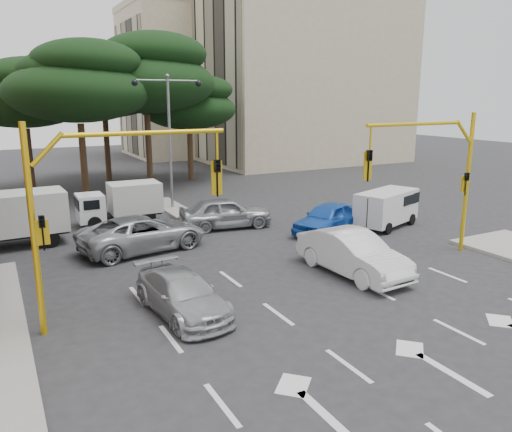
{
  "coord_description": "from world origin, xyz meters",
  "views": [
    {
      "loc": [
        -9.41,
        -12.44,
        6.61
      ],
      "look_at": [
        0.47,
        6.1,
        1.6
      ],
      "focal_mm": 35.0,
      "sensor_mm": 36.0,
      "label": 1
    }
  ],
  "objects_px": {
    "signal_mast_left": "(99,195)",
    "box_truck_b": "(120,204)",
    "street_lamp_center": "(169,118)",
    "car_silver_cross_b": "(225,212)",
    "box_truck_a": "(9,221)",
    "signal_mast_right": "(439,166)",
    "car_silver_cross_a": "(143,233)",
    "car_white_hatch": "(353,253)",
    "car_blue_compact": "(328,218)",
    "van_white": "(386,209)",
    "car_silver_wagon": "(182,294)"
  },
  "relations": [
    {
      "from": "signal_mast_left",
      "to": "box_truck_b",
      "type": "xyz_separation_m",
      "value": [
        3.23,
        11.95,
        -2.8
      ]
    },
    {
      "from": "street_lamp_center",
      "to": "car_silver_cross_b",
      "type": "bearing_deg",
      "value": -79.73
    },
    {
      "from": "box_truck_b",
      "to": "box_truck_a",
      "type": "bearing_deg",
      "value": 112.49
    },
    {
      "from": "signal_mast_right",
      "to": "box_truck_b",
      "type": "bearing_deg",
      "value": 130.97
    },
    {
      "from": "car_silver_cross_a",
      "to": "signal_mast_left",
      "type": "bearing_deg",
      "value": 146.27
    },
    {
      "from": "car_silver_cross_a",
      "to": "car_white_hatch",
      "type": "bearing_deg",
      "value": -147.27
    },
    {
      "from": "car_silver_cross_a",
      "to": "box_truck_a",
      "type": "bearing_deg",
      "value": 48.44
    },
    {
      "from": "car_silver_cross_a",
      "to": "box_truck_a",
      "type": "relative_size",
      "value": 1.11
    },
    {
      "from": "car_silver_cross_a",
      "to": "street_lamp_center",
      "type": "bearing_deg",
      "value": -37.14
    },
    {
      "from": "car_blue_compact",
      "to": "car_silver_cross_b",
      "type": "xyz_separation_m",
      "value": [
        -4.1,
        3.29,
        0.06
      ]
    },
    {
      "from": "van_white",
      "to": "box_truck_a",
      "type": "relative_size",
      "value": 0.77
    },
    {
      "from": "box_truck_a",
      "to": "car_white_hatch",
      "type": "bearing_deg",
      "value": -133.92
    },
    {
      "from": "street_lamp_center",
      "to": "car_silver_wagon",
      "type": "height_order",
      "value": "street_lamp_center"
    },
    {
      "from": "signal_mast_right",
      "to": "car_silver_wagon",
      "type": "bearing_deg",
      "value": -177.42
    },
    {
      "from": "signal_mast_right",
      "to": "car_white_hatch",
      "type": "bearing_deg",
      "value": -177.9
    },
    {
      "from": "car_silver_cross_a",
      "to": "van_white",
      "type": "bearing_deg",
      "value": -108.41
    },
    {
      "from": "signal_mast_left",
      "to": "car_silver_wagon",
      "type": "height_order",
      "value": "signal_mast_left"
    },
    {
      "from": "car_white_hatch",
      "to": "car_silver_cross_b",
      "type": "xyz_separation_m",
      "value": [
        -1.36,
        8.65,
        -0.01
      ]
    },
    {
      "from": "car_silver_wagon",
      "to": "box_truck_a",
      "type": "distance_m",
      "value": 11.27
    },
    {
      "from": "car_blue_compact",
      "to": "car_silver_cross_a",
      "type": "height_order",
      "value": "car_silver_cross_a"
    },
    {
      "from": "signal_mast_right",
      "to": "car_silver_cross_a",
      "type": "distance_m",
      "value": 12.92
    },
    {
      "from": "signal_mast_left",
      "to": "van_white",
      "type": "height_order",
      "value": "signal_mast_left"
    },
    {
      "from": "car_blue_compact",
      "to": "box_truck_a",
      "type": "xyz_separation_m",
      "value": [
        -14.1,
        4.65,
        0.49
      ]
    },
    {
      "from": "car_silver_wagon",
      "to": "box_truck_b",
      "type": "xyz_separation_m",
      "value": [
        1.03,
        12.47,
        0.44
      ]
    },
    {
      "from": "street_lamp_center",
      "to": "van_white",
      "type": "xyz_separation_m",
      "value": [
        8.5,
        -9.28,
        -4.46
      ]
    },
    {
      "from": "box_truck_a",
      "to": "box_truck_b",
      "type": "distance_m",
      "value": 5.82
    },
    {
      "from": "car_blue_compact",
      "to": "car_silver_cross_b",
      "type": "relative_size",
      "value": 0.92
    },
    {
      "from": "box_truck_a",
      "to": "car_silver_cross_a",
      "type": "bearing_deg",
      "value": -124.45
    },
    {
      "from": "car_blue_compact",
      "to": "van_white",
      "type": "distance_m",
      "value": 3.44
    },
    {
      "from": "box_truck_b",
      "to": "signal_mast_right",
      "type": "bearing_deg",
      "value": -137.74
    },
    {
      "from": "car_silver_wagon",
      "to": "car_silver_cross_b",
      "type": "distance_m",
      "value": 10.61
    },
    {
      "from": "box_truck_b",
      "to": "car_silver_cross_b",
      "type": "bearing_deg",
      "value": -125.85
    },
    {
      "from": "car_silver_cross_b",
      "to": "box_truck_b",
      "type": "relative_size",
      "value": 1.09
    },
    {
      "from": "street_lamp_center",
      "to": "car_silver_cross_b",
      "type": "distance_m",
      "value": 7.26
    },
    {
      "from": "box_truck_a",
      "to": "car_silver_cross_b",
      "type": "bearing_deg",
      "value": -100.29
    },
    {
      "from": "box_truck_b",
      "to": "car_silver_wagon",
      "type": "bearing_deg",
      "value": 176.57
    },
    {
      "from": "car_silver_cross_b",
      "to": "box_truck_a",
      "type": "height_order",
      "value": "box_truck_a"
    },
    {
      "from": "signal_mast_left",
      "to": "car_silver_cross_b",
      "type": "height_order",
      "value": "signal_mast_left"
    },
    {
      "from": "car_silver_wagon",
      "to": "box_truck_a",
      "type": "relative_size",
      "value": 0.88
    },
    {
      "from": "box_truck_a",
      "to": "van_white",
      "type": "bearing_deg",
      "value": -108.84
    },
    {
      "from": "signal_mast_left",
      "to": "van_white",
      "type": "xyz_separation_m",
      "value": [
        15.3,
        4.73,
        -2.92
      ]
    },
    {
      "from": "car_white_hatch",
      "to": "signal_mast_left",
      "type": "bearing_deg",
      "value": 175.67
    },
    {
      "from": "signal_mast_right",
      "to": "car_white_hatch",
      "type": "relative_size",
      "value": 1.2
    },
    {
      "from": "signal_mast_left",
      "to": "box_truck_a",
      "type": "distance_m",
      "value": 10.43
    },
    {
      "from": "street_lamp_center",
      "to": "car_silver_cross_a",
      "type": "height_order",
      "value": "street_lamp_center"
    },
    {
      "from": "street_lamp_center",
      "to": "car_silver_wagon",
      "type": "bearing_deg",
      "value": -107.6
    },
    {
      "from": "car_silver_cross_a",
      "to": "box_truck_b",
      "type": "xyz_separation_m",
      "value": [
        0.26,
        5.32,
        0.3
      ]
    },
    {
      "from": "car_blue_compact",
      "to": "box_truck_a",
      "type": "relative_size",
      "value": 0.88
    },
    {
      "from": "signal_mast_left",
      "to": "car_silver_cross_a",
      "type": "height_order",
      "value": "signal_mast_left"
    },
    {
      "from": "street_lamp_center",
      "to": "box_truck_b",
      "type": "relative_size",
      "value": 1.77
    }
  ]
}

